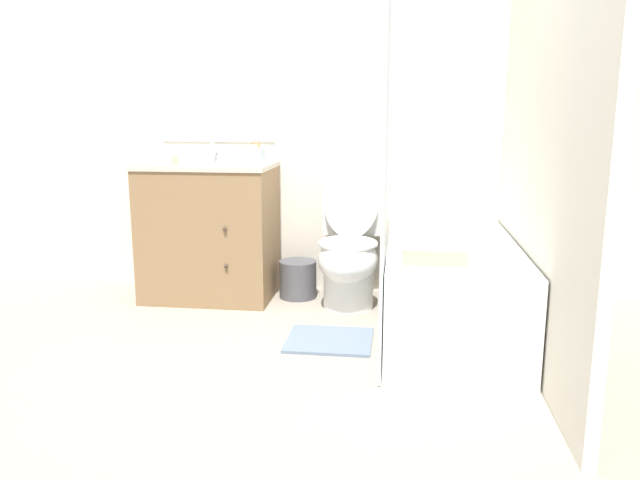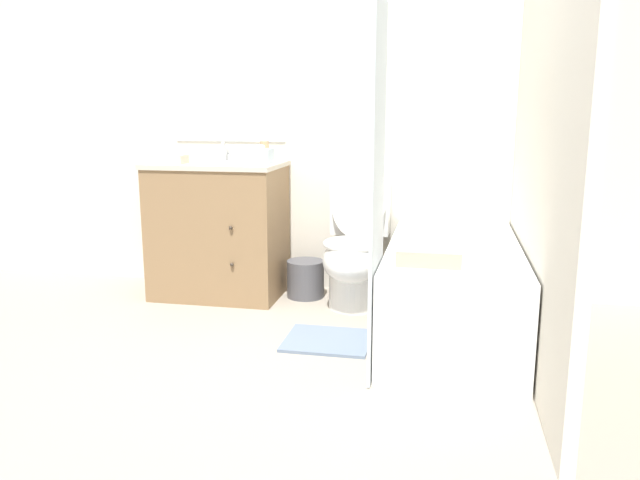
{
  "view_description": "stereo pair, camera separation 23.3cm",
  "coord_description": "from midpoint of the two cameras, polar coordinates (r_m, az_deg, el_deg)",
  "views": [
    {
      "loc": [
        0.5,
        -2.49,
        1.2
      ],
      "look_at": [
        0.08,
        0.71,
        0.52
      ],
      "focal_mm": 35.0,
      "sensor_mm": 36.0,
      "label": 1
    },
    {
      "loc": [
        0.73,
        -2.45,
        1.2
      ],
      "look_at": [
        0.08,
        0.71,
        0.52
      ],
      "focal_mm": 35.0,
      "sensor_mm": 36.0,
      "label": 2
    }
  ],
  "objects": [
    {
      "name": "bath_towel_folded",
      "position": [
        2.97,
        8.17,
        -1.22
      ],
      "size": [
        0.29,
        0.25,
        0.07
      ],
      "color": "tan",
      "rests_on": "bathtub"
    },
    {
      "name": "wastebasket",
      "position": [
        4.05,
        -3.69,
        -3.6
      ],
      "size": [
        0.24,
        0.24,
        0.24
      ],
      "color": "#4C4C51",
      "rests_on": "ground_plane"
    },
    {
      "name": "bathtub",
      "position": [
        3.45,
        9.92,
        -4.27
      ],
      "size": [
        0.68,
        1.47,
        0.5
      ],
      "color": "white",
      "rests_on": "ground_plane"
    },
    {
      "name": "toilet",
      "position": [
        3.83,
        0.95,
        -0.89
      ],
      "size": [
        0.37,
        0.65,
        0.85
      ],
      "color": "white",
      "rests_on": "ground_plane"
    },
    {
      "name": "sink_faucet",
      "position": [
        4.2,
        -11.05,
        7.61
      ],
      "size": [
        0.14,
        0.12,
        0.12
      ],
      "color": "silver",
      "rests_on": "vanity_cabinet"
    },
    {
      "name": "shower_curtain",
      "position": [
        2.79,
        3.58,
        6.94
      ],
      "size": [
        0.02,
        0.45,
        1.91
      ],
      "color": "silver",
      "rests_on": "ground_plane"
    },
    {
      "name": "bath_mat",
      "position": [
        3.32,
        -1.15,
        -9.17
      ],
      "size": [
        0.45,
        0.39,
        0.02
      ],
      "color": "slate",
      "rests_on": "ground_plane"
    },
    {
      "name": "soap_dispenser",
      "position": [
        3.97,
        -7.57,
        8.03
      ],
      "size": [
        0.06,
        0.06,
        0.16
      ],
      "color": "tan",
      "rests_on": "vanity_cabinet"
    },
    {
      "name": "wall_right",
      "position": [
        3.3,
        17.24,
        12.23
      ],
      "size": [
        0.05,
        2.58,
        2.5
      ],
      "color": "silver",
      "rests_on": "ground_plane"
    },
    {
      "name": "tissue_box",
      "position": [
        3.9,
        -7.93,
        7.6
      ],
      "size": [
        0.14,
        0.14,
        0.12
      ],
      "color": "silver",
      "rests_on": "vanity_cabinet"
    },
    {
      "name": "vanity_cabinet",
      "position": [
        4.07,
        -11.68,
        0.96
      ],
      "size": [
        0.83,
        0.57,
        0.87
      ],
      "color": "olive",
      "rests_on": "ground_plane"
    },
    {
      "name": "ground_plane",
      "position": [
        2.81,
        -6.06,
        -13.44
      ],
      "size": [
        14.0,
        14.0,
        0.0
      ],
      "primitive_type": "plane",
      "color": "gray"
    },
    {
      "name": "wall_back",
      "position": [
        4.12,
        -1.21,
        12.58
      ],
      "size": [
        8.0,
        0.06,
        2.5
      ],
      "color": "silver",
      "rests_on": "ground_plane"
    },
    {
      "name": "hand_towel_folded",
      "position": [
        3.99,
        -16.2,
        7.04
      ],
      "size": [
        0.22,
        0.12,
        0.05
      ],
      "color": "beige",
      "rests_on": "vanity_cabinet"
    }
  ]
}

